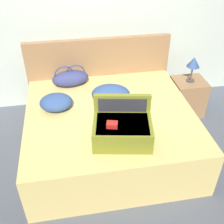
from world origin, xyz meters
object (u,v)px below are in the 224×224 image
at_px(hard_case_large, 122,128).
at_px(nightstand, 187,97).
at_px(bed, 110,132).
at_px(pillow_center_head, 56,102).
at_px(pillow_near_headboard, 111,94).
at_px(table_lamp, 193,63).
at_px(duffel_bag, 70,78).

xyz_separation_m(hard_case_large, nightstand, (1.18, 1.07, -0.45)).
xyz_separation_m(bed, nightstand, (1.22, 0.62, -0.03)).
bearing_deg(hard_case_large, pillow_center_head, 145.90).
height_order(bed, nightstand, bed).
distance_m(pillow_near_headboard, table_lamp, 1.25).
xyz_separation_m(pillow_near_headboard, pillow_center_head, (-0.63, -0.05, -0.02)).
height_order(hard_case_large, pillow_center_head, hard_case_large).
height_order(duffel_bag, table_lamp, table_lamp).
distance_m(bed, table_lamp, 1.46).
relative_size(hard_case_large, pillow_center_head, 1.72).
height_order(hard_case_large, nightstand, hard_case_large).
bearing_deg(hard_case_large, pillow_near_headboard, 100.38).
relative_size(pillow_near_headboard, table_lamp, 1.28).
xyz_separation_m(duffel_bag, pillow_center_head, (-0.19, -0.51, -0.01)).
bearing_deg(hard_case_large, nightstand, 52.61).
bearing_deg(bed, hard_case_large, -84.24).
xyz_separation_m(duffel_bag, table_lamp, (1.62, -0.06, 0.10)).
xyz_separation_m(nightstand, table_lamp, (0.00, 0.00, 0.53)).
distance_m(hard_case_large, pillow_near_headboard, 0.67).
relative_size(bed, pillow_near_headboard, 4.19).
height_order(nightstand, table_lamp, table_lamp).
bearing_deg(hard_case_large, table_lamp, 52.61).
relative_size(hard_case_large, duffel_bag, 1.30).
height_order(bed, hard_case_large, hard_case_large).
bearing_deg(pillow_near_headboard, hard_case_large, -89.97).
distance_m(hard_case_large, nightstand, 1.65).
bearing_deg(nightstand, hard_case_large, -137.74).
distance_m(bed, nightstand, 1.37).
distance_m(pillow_near_headboard, pillow_center_head, 0.64).
relative_size(duffel_bag, table_lamp, 1.40).
bearing_deg(table_lamp, bed, -153.25).
xyz_separation_m(pillow_center_head, nightstand, (1.81, 0.45, -0.41)).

